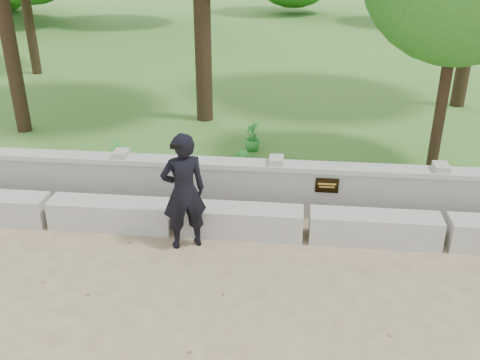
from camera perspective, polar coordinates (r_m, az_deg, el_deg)
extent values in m
plane|color=tan|center=(6.61, 7.03, -14.60)|extent=(80.00, 80.00, 0.00)
cube|color=#3F7128|center=(19.53, 6.94, 12.77)|extent=(40.00, 22.00, 0.25)
cube|color=#B6B3AC|center=(8.51, -13.57, -3.55)|extent=(1.90, 0.45, 0.45)
cube|color=#B6B3AC|center=(8.09, -0.04, -4.39)|extent=(1.90, 0.45, 0.45)
cube|color=#B6B3AC|center=(8.14, 14.15, -5.01)|extent=(1.90, 0.45, 0.45)
cube|color=#ABA8A1|center=(8.58, 7.13, -1.36)|extent=(12.50, 0.25, 0.82)
cube|color=#B6B3AC|center=(8.40, 7.29, 1.40)|extent=(12.50, 0.35, 0.08)
cube|color=black|center=(8.38, 9.25, -0.59)|extent=(0.36, 0.02, 0.24)
imported|color=black|center=(7.54, -6.02, -1.25)|extent=(0.75, 0.64, 1.75)
cube|color=black|center=(6.90, -6.91, 3.57)|extent=(0.14, 0.08, 0.07)
cylinder|color=#382619|center=(17.47, -21.88, 17.28)|extent=(0.29, 0.29, 4.23)
cylinder|color=#382619|center=(12.11, -23.70, 15.03)|extent=(0.31, 0.31, 4.54)
cylinder|color=#382619|center=(9.86, 20.87, 8.64)|extent=(0.19, 0.19, 2.88)
cylinder|color=#382619|center=(14.05, 23.81, 17.19)|extent=(0.34, 0.34, 5.05)
imported|color=#2F8B35|center=(9.66, -12.80, 2.22)|extent=(0.36, 0.39, 0.61)
imported|color=#2F8B35|center=(9.22, 0.16, 1.48)|extent=(0.37, 0.38, 0.53)
imported|color=#2F8B35|center=(10.52, 1.34, 4.65)|extent=(0.39, 0.41, 0.58)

